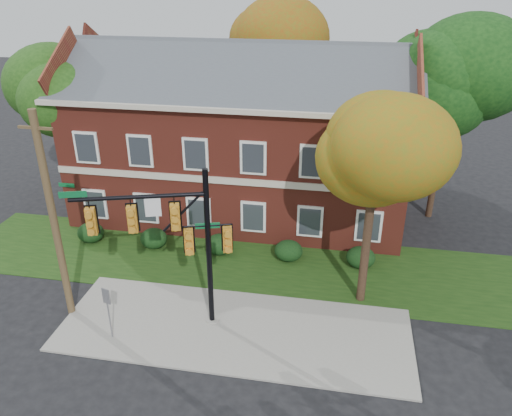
% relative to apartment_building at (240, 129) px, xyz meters
% --- Properties ---
extents(ground, '(120.00, 120.00, 0.00)m').
position_rel_apartment_building_xyz_m(ground, '(2.00, -11.95, -4.99)').
color(ground, black).
rests_on(ground, ground).
extents(sidewalk, '(14.00, 5.00, 0.08)m').
position_rel_apartment_building_xyz_m(sidewalk, '(2.00, -10.95, -4.95)').
color(sidewalk, gray).
rests_on(sidewalk, ground).
extents(grass_strip, '(30.00, 6.00, 0.04)m').
position_rel_apartment_building_xyz_m(grass_strip, '(2.00, -5.95, -4.97)').
color(grass_strip, '#193811').
rests_on(grass_strip, ground).
extents(apartment_building, '(18.80, 8.80, 9.74)m').
position_rel_apartment_building_xyz_m(apartment_building, '(0.00, 0.00, 0.00)').
color(apartment_building, maroon).
rests_on(apartment_building, ground).
extents(hedge_far_left, '(1.40, 1.26, 1.05)m').
position_rel_apartment_building_xyz_m(hedge_far_left, '(-7.00, -5.25, -4.46)').
color(hedge_far_left, black).
rests_on(hedge_far_left, ground).
extents(hedge_left, '(1.40, 1.26, 1.05)m').
position_rel_apartment_building_xyz_m(hedge_left, '(-3.50, -5.25, -4.46)').
color(hedge_left, black).
rests_on(hedge_left, ground).
extents(hedge_center, '(1.40, 1.26, 1.05)m').
position_rel_apartment_building_xyz_m(hedge_center, '(0.00, -5.25, -4.46)').
color(hedge_center, black).
rests_on(hedge_center, ground).
extents(hedge_right, '(1.40, 1.26, 1.05)m').
position_rel_apartment_building_xyz_m(hedge_right, '(3.50, -5.25, -4.46)').
color(hedge_right, black).
rests_on(hedge_right, ground).
extents(hedge_far_right, '(1.40, 1.26, 1.05)m').
position_rel_apartment_building_xyz_m(hedge_far_right, '(7.00, -5.25, -4.46)').
color(hedge_far_right, black).
rests_on(hedge_far_right, ground).
extents(tree_near_right, '(4.50, 4.25, 8.58)m').
position_rel_apartment_building_xyz_m(tree_near_right, '(7.22, -8.09, 1.68)').
color(tree_near_right, black).
rests_on(tree_near_right, ground).
extents(tree_left_rear, '(5.40, 5.10, 8.88)m').
position_rel_apartment_building_xyz_m(tree_left_rear, '(-9.73, -1.12, 1.69)').
color(tree_left_rear, black).
rests_on(tree_left_rear, ground).
extents(tree_right_rear, '(6.30, 5.95, 10.62)m').
position_rel_apartment_building_xyz_m(tree_right_rear, '(11.31, 0.86, 3.13)').
color(tree_right_rear, black).
rests_on(tree_right_rear, ground).
extents(tree_far_rear, '(6.84, 6.46, 11.52)m').
position_rel_apartment_building_xyz_m(tree_far_rear, '(1.34, 7.84, 3.86)').
color(tree_far_rear, black).
rests_on(tree_far_rear, ground).
extents(traffic_signal, '(5.84, 1.91, 6.75)m').
position_rel_apartment_building_xyz_m(traffic_signal, '(-0.16, -10.96, -0.80)').
color(traffic_signal, gray).
rests_on(traffic_signal, ground).
extents(utility_pole, '(1.36, 0.30, 8.72)m').
position_rel_apartment_building_xyz_m(utility_pole, '(-5.00, -11.04, -0.56)').
color(utility_pole, brown).
rests_on(utility_pole, ground).
extents(sign_post, '(0.34, 0.13, 2.33)m').
position_rel_apartment_building_xyz_m(sign_post, '(-2.60, -12.26, -3.41)').
color(sign_post, slate).
rests_on(sign_post, ground).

